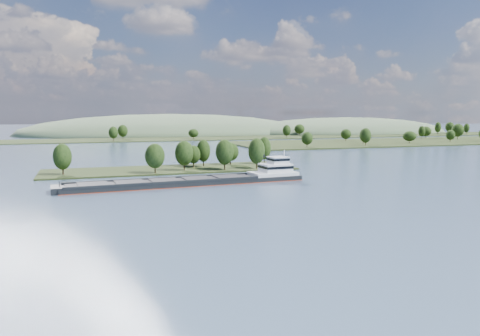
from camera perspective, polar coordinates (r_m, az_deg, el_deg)
name	(u,v)px	position (r m, az deg, el deg)	size (l,w,h in m)	color
ground	(210,195)	(133.20, -3.63, -3.24)	(1800.00, 1800.00, 0.00)	#3D4E69
tree_island	(186,160)	(190.42, -6.64, 0.92)	(100.00, 30.54, 13.67)	black
right_bank	(429,140)	(406.32, 22.05, 3.13)	(320.00, 90.00, 14.81)	black
back_shoreline	(134,139)	(409.21, -12.79, 3.44)	(900.00, 60.00, 14.37)	black
hill_east	(346,133)	(560.71, 12.80, 4.22)	(260.00, 140.00, 36.00)	#475C3F
hill_west	(171,134)	(515.82, -8.39, 4.11)	(320.00, 160.00, 44.00)	#475C3F
cargo_barge	(203,180)	(152.79, -4.56, -1.44)	(80.97, 15.13, 10.89)	black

